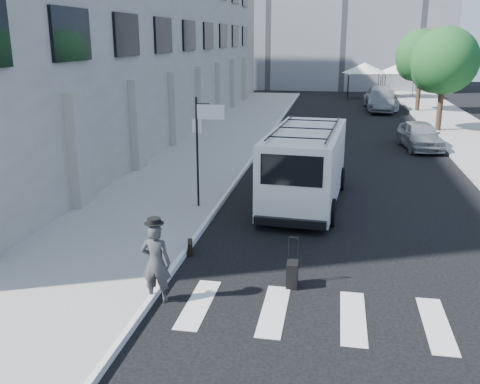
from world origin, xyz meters
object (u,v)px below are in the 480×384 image
at_px(briefcase, 190,247).
at_px(parked_car_a, 420,135).
at_px(suitcase, 292,274).
at_px(businessman, 156,263).
at_px(cargo_van, 306,165).
at_px(parked_car_b, 382,102).
at_px(parked_car_c, 380,98).

relative_size(briefcase, parked_car_a, 0.11).
bearing_deg(suitcase, parked_car_a, 72.28).
distance_m(businessman, suitcase, 3.07).
height_order(businessman, cargo_van, cargo_van).
height_order(businessman, parked_car_a, businessman).
xyz_separation_m(briefcase, parked_car_b, (6.90, 29.03, 0.61)).
bearing_deg(businessman, parked_car_c, -102.54).
relative_size(businessman, parked_car_b, 0.37).
bearing_deg(cargo_van, parked_car_a, 67.30).
xyz_separation_m(suitcase, parked_car_c, (4.13, 32.33, 0.52)).
relative_size(businessman, briefcase, 3.96).
height_order(suitcase, parked_car_c, parked_car_c).
distance_m(businessman, parked_car_c, 34.22).
xyz_separation_m(businessman, parked_car_a, (7.75, 17.82, -0.17)).
xyz_separation_m(briefcase, parked_car_a, (7.75, 15.20, 0.53)).
relative_size(businessman, parked_car_c, 0.31).
height_order(cargo_van, parked_car_a, cargo_van).
height_order(suitcase, parked_car_b, parked_car_b).
height_order(briefcase, parked_car_b, parked_car_b).
distance_m(briefcase, cargo_van, 5.86).
bearing_deg(suitcase, briefcase, 151.69).
relative_size(suitcase, parked_car_c, 0.20).
bearing_deg(cargo_van, parked_car_b, 84.05).
bearing_deg(parked_car_c, parked_car_a, -89.23).
bearing_deg(parked_car_c, businessman, -103.97).
relative_size(briefcase, parked_car_b, 0.09).
bearing_deg(businessman, briefcase, -90.91).
bearing_deg(parked_car_a, cargo_van, -123.99).
relative_size(cargo_van, parked_car_c, 1.20).
relative_size(cargo_van, parked_car_a, 1.66).
height_order(cargo_van, parked_car_b, cargo_van).
bearing_deg(parked_car_a, suitcase, -113.85).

